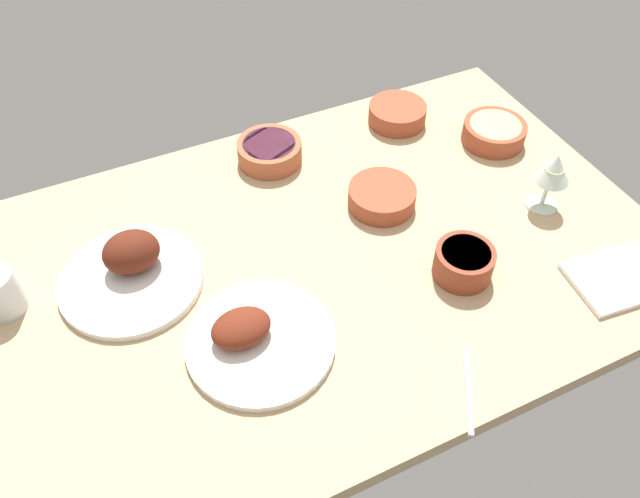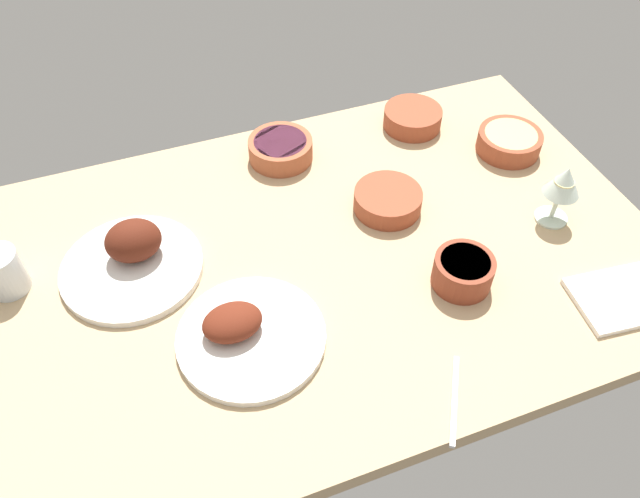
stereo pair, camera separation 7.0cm
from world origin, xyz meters
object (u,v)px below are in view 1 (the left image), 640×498
(plate_far_side, at_px, (131,269))
(wine_glass, at_px, (554,171))
(bowl_sauce, at_px, (464,262))
(bowl_pasta, at_px, (494,132))
(bowl_onions, at_px, (270,151))
(plate_center_main, at_px, (255,338))
(bowl_potatoes, at_px, (382,196))
(fork_loose, at_px, (468,390))
(bowl_soup, at_px, (397,113))
(folded_napkin, at_px, (618,278))

(plate_far_side, bearing_deg, wine_glass, 168.36)
(bowl_sauce, xyz_separation_m, wine_glass, (-0.27, -0.09, 0.06))
(bowl_pasta, xyz_separation_m, wine_glass, (0.04, 0.23, 0.07))
(plate_far_side, distance_m, bowl_sauce, 0.65)
(plate_far_side, xyz_separation_m, bowl_pasta, (-0.90, -0.06, 0.00))
(bowl_onions, bearing_deg, bowl_sauce, 113.59)
(plate_center_main, bearing_deg, bowl_sauce, 177.43)
(bowl_onions, bearing_deg, bowl_potatoes, 124.01)
(bowl_pasta, bearing_deg, plate_far_side, 3.60)
(plate_far_side, distance_m, wine_glass, 0.88)
(bowl_potatoes, distance_m, fork_loose, 0.48)
(bowl_pasta, height_order, bowl_soup, bowl_pasta)
(bowl_soup, bearing_deg, wine_glass, 108.83)
(bowl_soup, bearing_deg, bowl_sauce, 74.77)
(bowl_pasta, bearing_deg, bowl_sauce, 46.54)
(bowl_sauce, distance_m, bowl_onions, 0.53)
(bowl_soup, relative_size, folded_napkin, 0.77)
(plate_center_main, relative_size, folded_napkin, 1.46)
(bowl_soup, bearing_deg, plate_far_side, 17.10)
(plate_center_main, relative_size, bowl_potatoes, 1.84)
(plate_center_main, bearing_deg, bowl_potatoes, -149.83)
(plate_far_side, distance_m, fork_loose, 0.67)
(bowl_soup, relative_size, wine_glass, 1.02)
(bowl_sauce, xyz_separation_m, bowl_onions, (0.21, -0.49, -0.01))
(bowl_onions, distance_m, fork_loose, 0.72)
(folded_napkin, bearing_deg, bowl_soup, -77.90)
(bowl_soup, distance_m, wine_glass, 0.43)
(bowl_soup, relative_size, bowl_sauce, 1.23)
(wine_glass, bearing_deg, folded_napkin, 89.94)
(bowl_onions, bearing_deg, plate_far_side, 30.02)
(bowl_pasta, distance_m, bowl_sauce, 0.45)
(bowl_soup, distance_m, bowl_potatoes, 0.31)
(bowl_soup, xyz_separation_m, folded_napkin, (-0.14, 0.64, -0.02))
(bowl_pasta, height_order, folded_napkin, bowl_pasta)
(bowl_potatoes, height_order, fork_loose, bowl_potatoes)
(bowl_sauce, height_order, bowl_onions, bowl_sauce)
(fork_loose, bearing_deg, bowl_potatoes, -159.85)
(wine_glass, bearing_deg, bowl_potatoes, -25.73)
(bowl_onions, bearing_deg, folded_napkin, 127.30)
(bowl_pasta, distance_m, bowl_soup, 0.24)
(bowl_soup, height_order, bowl_onions, bowl_onions)
(wine_glass, distance_m, folded_napkin, 0.25)
(bowl_pasta, relative_size, wine_glass, 1.07)
(plate_center_main, distance_m, bowl_potatoes, 0.44)
(bowl_onions, bearing_deg, bowl_soup, -179.38)
(plate_center_main, height_order, fork_loose, plate_center_main)
(plate_center_main, height_order, bowl_soup, plate_center_main)
(folded_napkin, bearing_deg, bowl_pasta, -94.44)
(bowl_potatoes, bearing_deg, folded_napkin, 129.23)
(plate_far_side, bearing_deg, plate_center_main, 123.14)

